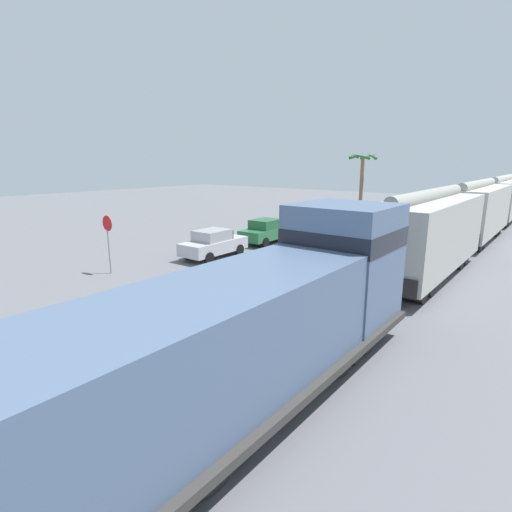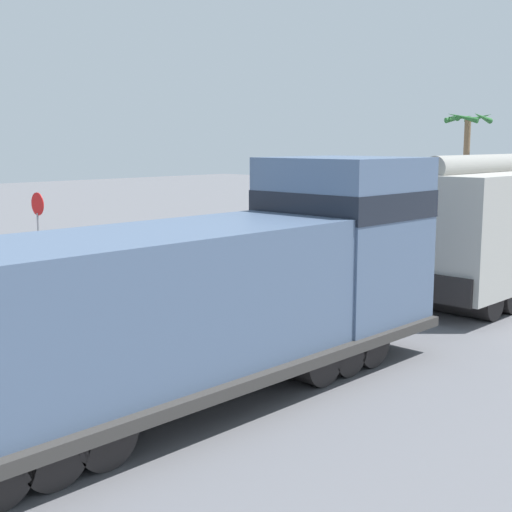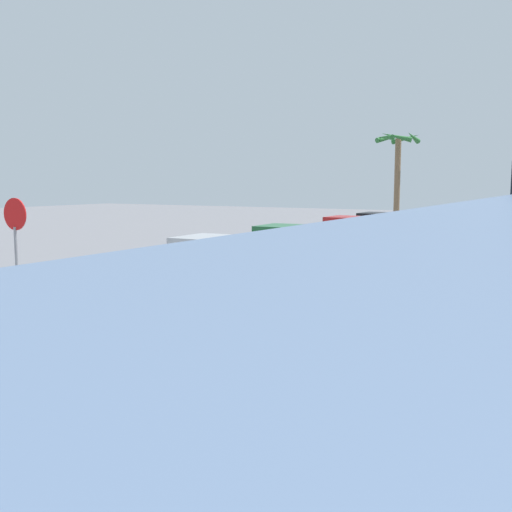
# 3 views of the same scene
# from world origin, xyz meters

# --- Properties ---
(ground_plane) EXTENTS (120.00, 120.00, 0.00)m
(ground_plane) POSITION_xyz_m (0.00, 0.00, 0.00)
(ground_plane) COLOR slate
(median_curb) EXTENTS (0.36, 36.00, 0.16)m
(median_curb) POSITION_xyz_m (0.00, 6.00, 0.08)
(median_curb) COLOR beige
(median_curb) RESTS_ON ground
(lane_stripe) EXTENTS (0.14, 36.00, 0.01)m
(lane_stripe) POSITION_xyz_m (-2.40, 6.00, 0.00)
(lane_stripe) COLOR silver
(lane_stripe) RESTS_ON ground
(locomotive) EXTENTS (3.10, 11.61, 4.20)m
(locomotive) POSITION_xyz_m (5.39, -1.99, 1.80)
(locomotive) COLOR slate
(locomotive) RESTS_ON ground
(parked_car_silver) EXTENTS (1.92, 4.24, 1.62)m
(parked_car_silver) POSITION_xyz_m (-5.27, 6.88, 0.82)
(parked_car_silver) COLOR #B7BABF
(parked_car_silver) RESTS_ON ground
(parked_car_green) EXTENTS (1.93, 4.25, 1.62)m
(parked_car_green) POSITION_xyz_m (-5.42, 12.12, 0.82)
(parked_car_green) COLOR #286B3D
(parked_car_green) RESTS_ON ground
(parked_car_red) EXTENTS (1.89, 4.23, 1.62)m
(parked_car_red) POSITION_xyz_m (-5.41, 18.76, 0.82)
(parked_car_red) COLOR red
(parked_car_red) RESTS_ON ground
(parked_car_black) EXTENTS (1.90, 4.23, 1.62)m
(parked_car_black) POSITION_xyz_m (-5.28, 22.88, 0.82)
(parked_car_black) COLOR black
(parked_car_black) RESTS_ON ground
(cyclist) EXTENTS (1.69, 0.54, 1.71)m
(cyclist) POSITION_xyz_m (0.47, 2.60, 0.82)
(cyclist) COLOR black
(cyclist) RESTS_ON ground
(stop_sign) EXTENTS (0.76, 0.08, 2.88)m
(stop_sign) POSITION_xyz_m (-6.90, 1.28, 2.02)
(stop_sign) COLOR gray
(stop_sign) RESTS_ON ground
(palm_tree_near) EXTENTS (2.50, 2.69, 6.25)m
(palm_tree_near) POSITION_xyz_m (-5.71, 27.80, 4.55)
(palm_tree_near) COLOR #846647
(palm_tree_near) RESTS_ON ground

